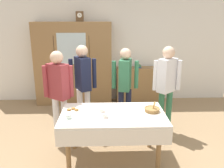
% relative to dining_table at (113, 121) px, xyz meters
% --- Properties ---
extents(ground_plane, '(12.00, 12.00, 0.00)m').
position_rel_dining_table_xyz_m(ground_plane, '(0.00, 0.23, -0.66)').
color(ground_plane, '#997A56').
rests_on(ground_plane, ground).
extents(back_wall, '(6.40, 0.10, 2.70)m').
position_rel_dining_table_xyz_m(back_wall, '(0.00, 2.88, 0.69)').
color(back_wall, silver).
rests_on(back_wall, ground).
extents(dining_table, '(1.58, 0.94, 0.78)m').
position_rel_dining_table_xyz_m(dining_table, '(0.00, 0.00, 0.00)').
color(dining_table, olive).
rests_on(dining_table, ground).
extents(wall_cabinet, '(1.90, 0.46, 2.07)m').
position_rel_dining_table_xyz_m(wall_cabinet, '(-0.90, 2.59, 0.37)').
color(wall_cabinet, olive).
rests_on(wall_cabinet, ground).
extents(mantel_clock, '(0.18, 0.11, 0.24)m').
position_rel_dining_table_xyz_m(mantel_clock, '(-0.70, 2.59, 1.52)').
color(mantel_clock, brown).
rests_on(mantel_clock, wall_cabinet).
extents(bookshelf_low, '(1.11, 0.35, 0.92)m').
position_rel_dining_table_xyz_m(bookshelf_low, '(0.75, 2.64, -0.20)').
color(bookshelf_low, olive).
rests_on(bookshelf_low, ground).
extents(book_stack, '(0.13, 0.19, 0.07)m').
position_rel_dining_table_xyz_m(book_stack, '(0.75, 2.64, 0.29)').
color(book_stack, '#2D5184').
rests_on(book_stack, bookshelf_low).
extents(tea_cup_near_right, '(0.13, 0.13, 0.06)m').
position_rel_dining_table_xyz_m(tea_cup_near_right, '(-0.12, -0.12, 0.14)').
color(tea_cup_near_right, white).
rests_on(tea_cup_near_right, dining_table).
extents(tea_cup_front_edge, '(0.13, 0.13, 0.06)m').
position_rel_dining_table_xyz_m(tea_cup_front_edge, '(-0.16, 0.08, 0.14)').
color(tea_cup_front_edge, white).
rests_on(tea_cup_front_edge, dining_table).
extents(tea_cup_mid_right, '(0.13, 0.13, 0.06)m').
position_rel_dining_table_xyz_m(tea_cup_mid_right, '(-0.65, -0.13, 0.14)').
color(tea_cup_mid_right, silver).
rests_on(tea_cup_mid_right, dining_table).
extents(bread_basket, '(0.24, 0.24, 0.16)m').
position_rel_dining_table_xyz_m(bread_basket, '(0.61, 0.10, 0.15)').
color(bread_basket, '#9E7542').
rests_on(bread_basket, dining_table).
extents(pastry_plate, '(0.28, 0.28, 0.05)m').
position_rel_dining_table_xyz_m(pastry_plate, '(-0.62, 0.13, 0.13)').
color(pastry_plate, white).
rests_on(pastry_plate, dining_table).
extents(spoon_front_edge, '(0.12, 0.02, 0.01)m').
position_rel_dining_table_xyz_m(spoon_front_edge, '(0.67, -0.25, 0.12)').
color(spoon_front_edge, silver).
rests_on(spoon_front_edge, dining_table).
extents(spoon_far_left, '(0.12, 0.02, 0.01)m').
position_rel_dining_table_xyz_m(spoon_far_left, '(0.24, -0.23, 0.12)').
color(spoon_far_left, silver).
rests_on(spoon_far_left, dining_table).
extents(person_by_cabinet, '(0.52, 0.39, 1.68)m').
position_rel_dining_table_xyz_m(person_by_cabinet, '(1.04, 0.91, 0.36)').
color(person_by_cabinet, '#33704C').
rests_on(person_by_cabinet, ground).
extents(person_beside_shelf, '(0.52, 0.41, 1.69)m').
position_rel_dining_table_xyz_m(person_beside_shelf, '(-0.54, 1.09, 0.37)').
color(person_beside_shelf, silver).
rests_on(person_beside_shelf, ground).
extents(person_near_right_end, '(0.52, 0.40, 1.62)m').
position_rel_dining_table_xyz_m(person_near_right_end, '(0.28, 1.15, 0.32)').
color(person_near_right_end, '#191E38').
rests_on(person_near_right_end, ground).
extents(person_behind_table_right, '(0.52, 0.37, 1.64)m').
position_rel_dining_table_xyz_m(person_behind_table_right, '(-0.92, 0.66, 0.34)').
color(person_behind_table_right, silver).
rests_on(person_behind_table_right, ground).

